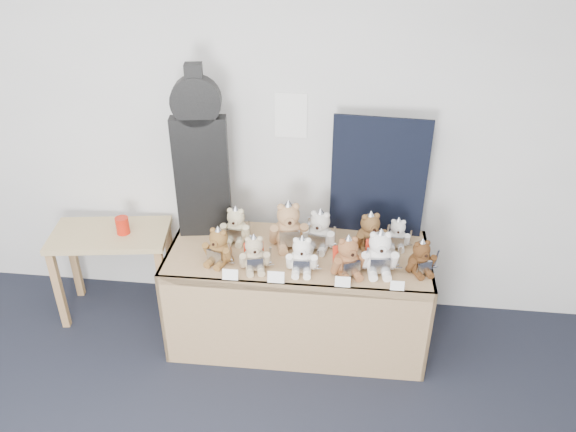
# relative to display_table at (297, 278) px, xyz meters

# --- Properties ---
(room_shell) EXTENTS (6.00, 6.00, 6.00)m
(room_shell) POSITION_rel_display_table_xyz_m (-0.10, 0.53, 0.90)
(room_shell) COLOR white
(room_shell) RESTS_ON floor
(display_table) EXTENTS (1.69, 0.72, 0.70)m
(display_table) POSITION_rel_display_table_xyz_m (0.00, 0.00, 0.00)
(display_table) COLOR #98774D
(display_table) RESTS_ON floor
(side_table) EXTENTS (0.86, 0.56, 0.67)m
(side_table) POSITION_rel_display_table_xyz_m (-1.33, 0.22, -0.01)
(side_table) COLOR tan
(side_table) RESTS_ON floor
(guitar_case) EXTENTS (0.36, 0.16, 1.15)m
(guitar_case) POSITION_rel_display_table_xyz_m (-0.64, 0.25, 0.71)
(guitar_case) COLOR black
(guitar_case) RESTS_ON display_table
(navy_board) EXTENTS (0.61, 0.06, 0.82)m
(navy_board) POSITION_rel_display_table_xyz_m (0.49, 0.39, 0.56)
(navy_board) COLOR black
(navy_board) RESTS_ON display_table
(red_cup) EXTENTS (0.09, 0.09, 0.12)m
(red_cup) POSITION_rel_display_table_xyz_m (-1.23, 0.22, 0.18)
(red_cup) COLOR red
(red_cup) RESTS_ON side_table
(teddy_front_far_left) EXTENTS (0.22, 0.21, 0.27)m
(teddy_front_far_left) POSITION_rel_display_table_xyz_m (-0.48, -0.09, 0.26)
(teddy_front_far_left) COLOR brown
(teddy_front_far_left) RESTS_ON display_table
(teddy_front_left) EXTENTS (0.22, 0.20, 0.26)m
(teddy_front_left) POSITION_rel_display_table_xyz_m (-0.25, -0.14, 0.25)
(teddy_front_left) COLOR tan
(teddy_front_left) RESTS_ON display_table
(teddy_front_centre) EXTENTS (0.22, 0.18, 0.27)m
(teddy_front_centre) POSITION_rel_display_table_xyz_m (0.04, -0.13, 0.26)
(teddy_front_centre) COLOR white
(teddy_front_centre) RESTS_ON display_table
(teddy_front_right) EXTENTS (0.24, 0.23, 0.29)m
(teddy_front_right) POSITION_rel_display_table_xyz_m (0.32, -0.12, 0.27)
(teddy_front_right) COLOR brown
(teddy_front_right) RESTS_ON display_table
(teddy_front_far_right) EXTENTS (0.26, 0.22, 0.31)m
(teddy_front_far_right) POSITION_rel_display_table_xyz_m (0.50, -0.07, 0.28)
(teddy_front_far_right) COLOR white
(teddy_front_far_right) RESTS_ON display_table
(teddy_front_end) EXTENTS (0.20, 0.19, 0.25)m
(teddy_front_end) POSITION_rel_display_table_xyz_m (0.75, -0.05, 0.25)
(teddy_front_end) COLOR #4F311B
(teddy_front_end) RESTS_ON display_table
(teddy_back_left) EXTENTS (0.22, 0.18, 0.27)m
(teddy_back_left) POSITION_rel_display_table_xyz_m (-0.42, 0.17, 0.26)
(teddy_back_left) COLOR beige
(teddy_back_left) RESTS_ON display_table
(teddy_back_centre_left) EXTENTS (0.29, 0.26, 0.35)m
(teddy_back_centre_left) POSITION_rel_display_table_xyz_m (-0.07, 0.15, 0.29)
(teddy_back_centre_left) COLOR tan
(teddy_back_centre_left) RESTS_ON display_table
(teddy_back_centre_right) EXTENTS (0.24, 0.22, 0.30)m
(teddy_back_centre_right) POSITION_rel_display_table_xyz_m (0.13, 0.15, 0.27)
(teddy_back_centre_right) COLOR beige
(teddy_back_centre_right) RESTS_ON display_table
(teddy_back_right) EXTENTS (0.24, 0.23, 0.29)m
(teddy_back_right) POSITION_rel_display_table_xyz_m (0.45, 0.17, 0.27)
(teddy_back_right) COLOR brown
(teddy_back_right) RESTS_ON display_table
(teddy_back_end) EXTENTS (0.18, 0.15, 0.23)m
(teddy_back_end) POSITION_rel_display_table_xyz_m (0.63, 0.21, 0.24)
(teddy_back_end) COLOR silver
(teddy_back_end) RESTS_ON display_table
(entry_card_a) EXTENTS (0.09, 0.02, 0.07)m
(entry_card_a) POSITION_rel_display_table_xyz_m (-0.37, -0.27, 0.19)
(entry_card_a) COLOR white
(entry_card_a) RESTS_ON display_table
(entry_card_b) EXTENTS (0.10, 0.02, 0.07)m
(entry_card_b) POSITION_rel_display_table_xyz_m (-0.10, -0.27, 0.19)
(entry_card_b) COLOR white
(entry_card_b) RESTS_ON display_table
(entry_card_c) EXTENTS (0.09, 0.02, 0.06)m
(entry_card_c) POSITION_rel_display_table_xyz_m (0.29, -0.26, 0.19)
(entry_card_c) COLOR white
(entry_card_c) RESTS_ON display_table
(entry_card_d) EXTENTS (0.08, 0.02, 0.06)m
(entry_card_d) POSITION_rel_display_table_xyz_m (0.61, -0.26, 0.18)
(entry_card_d) COLOR white
(entry_card_d) RESTS_ON display_table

